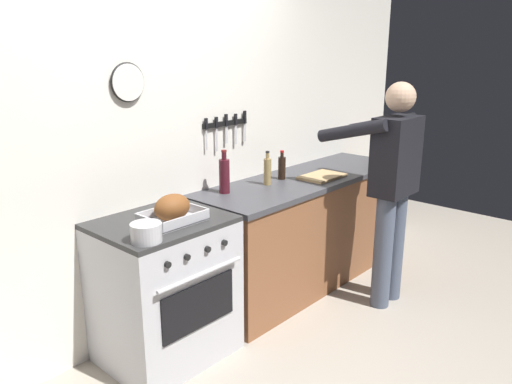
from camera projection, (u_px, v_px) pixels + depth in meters
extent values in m
cube|color=white|center=(151.00, 141.00, 3.24)|extent=(6.00, 0.10, 2.60)
cube|color=black|center=(225.00, 123.00, 3.62)|extent=(0.43, 0.02, 0.04)
cube|color=silver|center=(207.00, 140.00, 3.50)|extent=(0.01, 0.00, 0.15)
cube|color=black|center=(206.00, 124.00, 3.47)|extent=(0.02, 0.02, 0.08)
cube|color=silver|center=(217.00, 140.00, 3.57)|extent=(0.02, 0.00, 0.17)
cube|color=black|center=(216.00, 122.00, 3.54)|extent=(0.02, 0.02, 0.08)
cube|color=silver|center=(226.00, 135.00, 3.63)|extent=(0.02, 0.00, 0.13)
cube|color=black|center=(226.00, 120.00, 3.61)|extent=(0.02, 0.02, 0.09)
cube|color=silver|center=(236.00, 135.00, 3.71)|extent=(0.02, 0.00, 0.15)
cube|color=black|center=(236.00, 119.00, 3.68)|extent=(0.02, 0.02, 0.08)
cube|color=silver|center=(245.00, 132.00, 3.78)|extent=(0.02, 0.00, 0.14)
cube|color=black|center=(245.00, 117.00, 3.74)|extent=(0.02, 0.02, 0.09)
cylinder|color=white|center=(128.00, 82.00, 2.95)|extent=(0.22, 0.02, 0.22)
torus|color=black|center=(128.00, 82.00, 2.95)|extent=(0.23, 0.02, 0.23)
cube|color=brown|center=(304.00, 232.00, 4.10)|extent=(2.00, 0.62, 0.86)
cube|color=#3D3D42|center=(305.00, 179.00, 3.97)|extent=(2.03, 0.65, 0.04)
cube|color=#BCBCC1|center=(165.00, 291.00, 3.08)|extent=(0.76, 0.62, 0.87)
cube|color=black|center=(199.00, 306.00, 2.88)|extent=(0.53, 0.01, 0.28)
cube|color=#2D2D2D|center=(161.00, 222.00, 2.96)|extent=(0.76, 0.62, 0.03)
cylinder|color=black|center=(168.00, 265.00, 2.63)|extent=(0.04, 0.02, 0.04)
cylinder|color=black|center=(187.00, 257.00, 2.73)|extent=(0.04, 0.02, 0.04)
cylinder|color=black|center=(208.00, 249.00, 2.84)|extent=(0.04, 0.02, 0.04)
cylinder|color=black|center=(225.00, 243.00, 2.93)|extent=(0.04, 0.02, 0.04)
cylinder|color=silver|center=(201.00, 274.00, 2.80)|extent=(0.61, 0.02, 0.02)
cylinder|color=#4C566B|center=(383.00, 252.00, 3.69)|extent=(0.14, 0.14, 0.86)
cylinder|color=#4C566B|center=(394.00, 245.00, 3.82)|extent=(0.14, 0.14, 0.86)
cube|color=black|center=(396.00, 156.00, 3.56)|extent=(0.38, 0.22, 0.56)
sphere|color=tan|center=(401.00, 97.00, 3.44)|extent=(0.21, 0.21, 0.21)
cylinder|color=black|center=(352.00, 131.00, 3.52)|extent=(0.09, 0.55, 0.22)
cylinder|color=black|center=(381.00, 124.00, 3.82)|extent=(0.09, 0.55, 0.22)
cube|color=#B7B7BC|center=(173.00, 221.00, 2.92)|extent=(0.34, 0.25, 0.01)
cube|color=#B7B7BC|center=(187.00, 220.00, 2.83)|extent=(0.34, 0.01, 0.05)
cube|color=#B7B7BC|center=(159.00, 211.00, 2.99)|extent=(0.34, 0.01, 0.05)
cube|color=#B7B7BC|center=(149.00, 223.00, 2.79)|extent=(0.01, 0.25, 0.05)
cube|color=#B7B7BC|center=(195.00, 209.00, 3.04)|extent=(0.01, 0.25, 0.05)
ellipsoid|color=brown|center=(172.00, 207.00, 2.90)|extent=(0.23, 0.16, 0.16)
cylinder|color=#B7B7BC|center=(146.00, 233.00, 2.61)|extent=(0.17, 0.17, 0.10)
cube|color=tan|center=(322.00, 176.00, 3.93)|extent=(0.36, 0.24, 0.02)
cylinder|color=#47141E|center=(224.00, 176.00, 3.48)|extent=(0.07, 0.07, 0.24)
cylinder|color=#47141E|center=(224.00, 156.00, 3.44)|extent=(0.03, 0.03, 0.05)
cylinder|color=maroon|center=(224.00, 151.00, 3.44)|extent=(0.04, 0.04, 0.01)
cylinder|color=#997F4C|center=(267.00, 172.00, 3.70)|extent=(0.06, 0.06, 0.20)
cylinder|color=#997F4C|center=(268.00, 156.00, 3.67)|extent=(0.03, 0.03, 0.04)
cylinder|color=black|center=(268.00, 152.00, 3.66)|extent=(0.03, 0.03, 0.01)
cylinder|color=black|center=(282.00, 168.00, 3.87)|extent=(0.06, 0.06, 0.17)
cylinder|color=black|center=(282.00, 155.00, 3.84)|extent=(0.03, 0.03, 0.04)
cylinder|color=#B21919|center=(282.00, 151.00, 3.83)|extent=(0.03, 0.03, 0.01)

